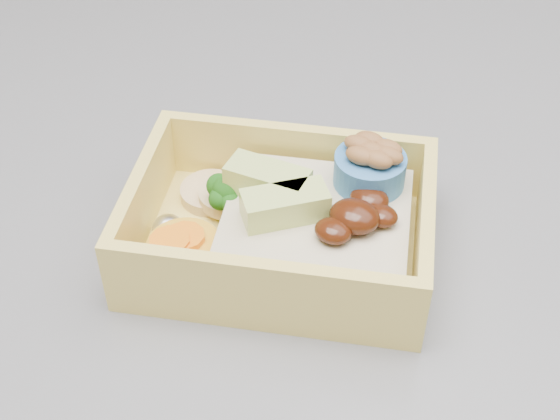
% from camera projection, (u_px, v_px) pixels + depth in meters
% --- Properties ---
extents(bento_box, '(0.19, 0.16, 0.06)m').
position_uv_depth(bento_box, '(290.00, 223.00, 0.42)').
color(bento_box, '#F0D463').
rests_on(bento_box, island).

